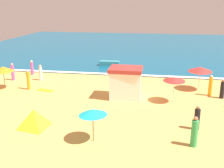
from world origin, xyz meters
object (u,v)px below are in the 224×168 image
Objects in this scene: beach_umbrella_2 at (200,69)px; beachgoer_10 at (194,133)px; beach_umbrella_0 at (174,79)px; beach_umbrella_4 at (3,69)px; small_boat_0 at (110,63)px; beach_umbrella_1 at (93,112)px; beachgoer_6 at (41,73)px; beachgoer_5 at (28,80)px; beachgoer_9 at (13,72)px; beachgoer_1 at (32,68)px; beach_tent at (34,118)px; beachgoer_7 at (222,90)px; beachgoer_0 at (210,86)px; beachgoer_3 at (125,73)px; lifeguard_cabana at (126,82)px; beachgoer_2 at (197,119)px.

beach_umbrella_2 is 1.49× the size of beachgoer_10.
beach_umbrella_0 reaches higher than beach_umbrella_4.
beach_umbrella_0 is at bearing -58.58° from small_boat_0.
beach_umbrella_1 reaches higher than beachgoer_6.
beachgoer_5 is (-15.89, -2.49, -1.06)m from beach_umbrella_2.
beachgoer_9 reaches higher than beachgoer_6.
beachgoer_10 is at bearing -40.32° from beachgoer_1.
beach_tent is at bearing -49.18° from beach_umbrella_4.
beach_umbrella_1 is at bearing -134.81° from beachgoer_7.
beachgoer_0 reaches higher than beachgoer_3.
beach_umbrella_1 is (-4.98, -7.53, -0.14)m from beach_umbrella_0.
beach_umbrella_2 is at bearing 8.38° from beach_umbrella_4.
lifeguard_cabana is at bearing -171.78° from beachgoer_7.
beach_tent is 1.33× the size of beachgoer_5.
beach_umbrella_0 is 7.33m from beachgoer_10.
beachgoer_3 is (0.29, 13.56, -1.08)m from beach_umbrella_1.
beachgoer_3 is at bearing 69.64° from beach_tent.
beach_umbrella_2 is at bearing -16.93° from beachgoer_3.
beachgoer_3 is 9.89m from beachgoer_7.
beach_umbrella_4 is 0.97× the size of beach_tent.
lifeguard_cabana is 1.02× the size of beach_umbrella_2.
small_boat_0 is at bearing 140.04° from beach_umbrella_2.
beachgoer_7 is (2.92, 6.62, 0.03)m from beachgoer_2.
beach_umbrella_2 reaches higher than beach_umbrella_4.
beach_umbrella_0 is (4.01, -0.52, 0.63)m from lifeguard_cabana.
beachgoer_6 is at bearing 140.75° from beachgoer_10.
beach_tent is at bearing -145.81° from beachgoer_0.
beachgoer_0 reaches higher than beachgoer_10.
beachgoer_7 is (17.71, -2.83, -0.02)m from beachgoer_6.
lifeguard_cabana is 8.31m from beachgoer_7.
beachgoer_7 reaches higher than beachgoer_1.
beach_umbrella_0 is 14.30m from beachgoer_6.
lifeguard_cabana reaches higher than small_boat_0.
beachgoer_5 is 16.54m from beachgoer_10.
lifeguard_cabana reaches higher than beach_tent.
beach_umbrella_2 reaches higher than beachgoer_5.
beachgoer_5 is at bearing -171.09° from beach_umbrella_2.
beachgoer_5 is at bearing 133.30° from beach_umbrella_1.
beachgoer_2 is (5.28, -5.43, -0.61)m from lifeguard_cabana.
beach_umbrella_0 reaches higher than beach_tent.
beach_umbrella_2 is 16.13m from beachgoer_6.
beachgoer_1 is (-10.50, 14.19, -1.04)m from beach_umbrella_1.
beachgoer_7 is (17.53, 0.36, -0.16)m from beachgoer_5.
beachgoer_9 is 0.70× the size of small_boat_0.
beach_tent reaches higher than small_boat_0.
beachgoer_1 is at bearing 139.68° from beachgoer_10.
beach_umbrella_1 is at bearing -123.54° from beach_umbrella_2.
beach_umbrella_4 is 1.32× the size of beachgoer_0.
beachgoer_6 is (-9.50, 4.01, -0.56)m from lifeguard_cabana.
beach_tent is (-11.82, -10.13, -1.38)m from beach_umbrella_2.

